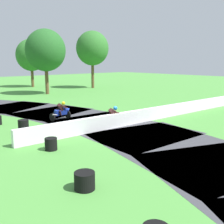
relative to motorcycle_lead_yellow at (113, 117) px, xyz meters
The scene contains 11 objects.
ground_plane 0.73m from the motorcycle_lead_yellow, 54.48° to the right, with size 120.00×120.00×0.00m, color #4C933D.
track_asphalt 1.64m from the motorcycle_lead_yellow, behind, with size 12.92×39.66×0.01m.
safety_barrier 5.99m from the motorcycle_lead_yellow, ahead, with size 0.30×25.32×0.90m, color white.
motorcycle_lead_yellow is the anchor object (origin of this frame).
motorcycle_chase_blue 4.26m from the motorcycle_lead_yellow, 108.88° to the left, with size 1.68×0.88×1.43m.
tire_stack_mid_a 8.88m from the motorcycle_lead_yellow, 138.84° to the right, with size 0.71×0.71×0.60m.
tire_stack_mid_b 5.64m from the motorcycle_lead_yellow, 164.90° to the right, with size 0.60×0.60×0.60m.
tire_stack_far 5.60m from the motorcycle_lead_yellow, 154.43° to the left, with size 0.62×0.62×0.80m.
tree_far_left 26.18m from the motorcycle_lead_yellow, 54.59° to the left, with size 4.98×4.98×8.72m.
tree_far_right 19.98m from the motorcycle_lead_yellow, 73.34° to the left, with size 4.99×4.99×8.13m.
tree_behind_barrier 30.23m from the motorcycle_lead_yellow, 73.40° to the left, with size 4.80×4.80×7.61m.
Camera 1 is at (-11.92, -12.47, 4.27)m, focal length 43.56 mm.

